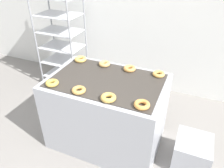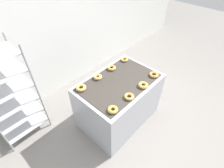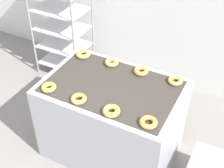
{
  "view_description": "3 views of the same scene",
  "coord_description": "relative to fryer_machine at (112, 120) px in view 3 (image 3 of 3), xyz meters",
  "views": [
    {
      "loc": [
        0.83,
        -1.14,
        2.06
      ],
      "look_at": [
        0.0,
        0.83,
        0.73
      ],
      "focal_mm": 35.0,
      "sensor_mm": 36.0,
      "label": 1
    },
    {
      "loc": [
        -1.52,
        -0.58,
        2.59
      ],
      "look_at": [
        0.0,
        0.83,
        0.73
      ],
      "focal_mm": 28.0,
      "sensor_mm": 36.0,
      "label": 2
    },
    {
      "loc": [
        1.02,
        -1.28,
        2.62
      ],
      "look_at": [
        0.0,
        0.68,
        0.89
      ],
      "focal_mm": 50.0,
      "sensor_mm": 36.0,
      "label": 3
    }
  ],
  "objects": [
    {
      "name": "donut_far_right",
      "position": [
        0.49,
        0.31,
        0.45
      ],
      "size": [
        0.14,
        0.14,
        0.04
      ],
      "primitive_type": "torus",
      "color": "#DDA34F",
      "rests_on": "fryer_machine"
    },
    {
      "name": "donut_near_midright",
      "position": [
        0.16,
        -0.32,
        0.46
      ],
      "size": [
        0.15,
        0.15,
        0.05
      ],
      "primitive_type": "torus",
      "color": "gold",
      "rests_on": "fryer_machine"
    },
    {
      "name": "donut_near_left",
      "position": [
        -0.48,
        -0.3,
        0.46
      ],
      "size": [
        0.14,
        0.14,
        0.04
      ],
      "primitive_type": "torus",
      "color": "gold",
      "rests_on": "fryer_machine"
    },
    {
      "name": "baking_rack_cart",
      "position": [
        -1.26,
        0.99,
        0.37
      ],
      "size": [
        0.68,
        0.48,
        1.58
      ],
      "color": "gray",
      "rests_on": "ground_plane"
    },
    {
      "name": "fryer_machine",
      "position": [
        0.0,
        0.0,
        0.0
      ],
      "size": [
        1.27,
        0.86,
        0.87
      ],
      "color": "#A8AAB2",
      "rests_on": "ground_plane"
    },
    {
      "name": "donut_far_left",
      "position": [
        -0.49,
        0.3,
        0.46
      ],
      "size": [
        0.15,
        0.15,
        0.05
      ],
      "primitive_type": "torus",
      "color": "#DAAA53",
      "rests_on": "fryer_machine"
    },
    {
      "name": "donut_far_midright",
      "position": [
        0.15,
        0.3,
        0.46
      ],
      "size": [
        0.14,
        0.14,
        0.04
      ],
      "primitive_type": "torus",
      "color": "#D7964C",
      "rests_on": "fryer_machine"
    },
    {
      "name": "donut_near_right",
      "position": [
        0.48,
        -0.3,
        0.45
      ],
      "size": [
        0.14,
        0.14,
        0.04
      ],
      "primitive_type": "torus",
      "color": "#D79144",
      "rests_on": "fryer_machine"
    },
    {
      "name": "donut_near_midleft",
      "position": [
        -0.16,
        -0.31,
        0.45
      ],
      "size": [
        0.14,
        0.14,
        0.04
      ],
      "primitive_type": "torus",
      "color": "tan",
      "rests_on": "fryer_machine"
    },
    {
      "name": "donut_far_midleft",
      "position": [
        -0.16,
        0.3,
        0.46
      ],
      "size": [
        0.14,
        0.14,
        0.05
      ],
      "primitive_type": "torus",
      "color": "tan",
      "rests_on": "fryer_machine"
    }
  ]
}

